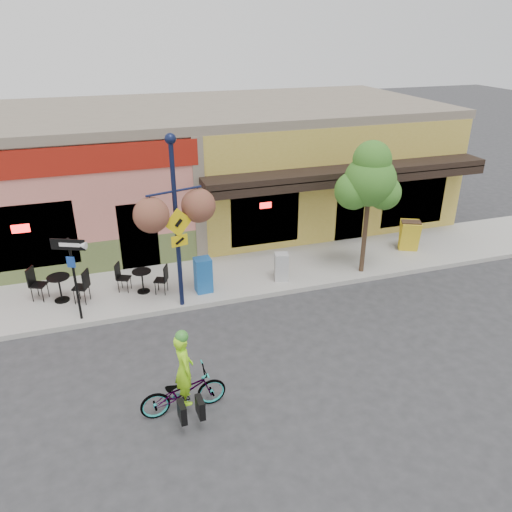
{
  "coord_description": "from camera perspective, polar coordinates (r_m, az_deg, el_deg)",
  "views": [
    {
      "loc": [
        -3.97,
        -11.46,
        7.28
      ],
      "look_at": [
        -0.07,
        0.5,
        1.4
      ],
      "focal_mm": 35.0,
      "sensor_mm": 36.0,
      "label": 1
    }
  ],
  "objects": [
    {
      "name": "one_way_sign",
      "position": [
        13.63,
        -19.97,
        -2.57
      ],
      "size": [
        0.89,
        0.53,
        2.32
      ],
      "primitive_type": null,
      "rotation": [
        0.0,
        0.0,
        -0.41
      ],
      "color": "black",
      "rests_on": "sidewalk"
    },
    {
      "name": "lamp_post",
      "position": [
        13.14,
        -9.07,
        3.53
      ],
      "size": [
        1.62,
        0.98,
        4.76
      ],
      "primitive_type": null,
      "rotation": [
        0.0,
        0.0,
        0.26
      ],
      "color": "#121939",
      "rests_on": "sidewalk"
    },
    {
      "name": "newspaper_box_blue",
      "position": [
        14.52,
        -6.06,
        -2.17
      ],
      "size": [
        0.49,
        0.44,
        1.05
      ],
      "primitive_type": null,
      "rotation": [
        0.0,
        0.0,
        0.05
      ],
      "color": "#1B5AA6",
      "rests_on": "sidewalk"
    },
    {
      "name": "bicycle",
      "position": [
        10.63,
        -8.31,
        -15.11
      ],
      "size": [
        1.82,
        0.73,
        0.94
      ],
      "primitive_type": "imported",
      "rotation": [
        0.0,
        0.0,
        1.63
      ],
      "color": "maroon",
      "rests_on": "ground"
    },
    {
      "name": "cafe_set_left",
      "position": [
        14.99,
        -21.55,
        -3.11
      ],
      "size": [
        1.85,
        1.44,
        0.99
      ],
      "primitive_type": null,
      "rotation": [
        0.0,
        0.0,
        -0.43
      ],
      "color": "black",
      "rests_on": "sidewalk"
    },
    {
      "name": "newspaper_box_grey",
      "position": [
        15.15,
        2.91,
        -1.23
      ],
      "size": [
        0.48,
        0.45,
        0.86
      ],
      "primitive_type": null,
      "rotation": [
        0.0,
        0.0,
        -0.24
      ],
      "color": "#AFAFAF",
      "rests_on": "sidewalk"
    },
    {
      "name": "cyclist_rider",
      "position": [
        10.44,
        -8.14,
        -13.73
      ],
      "size": [
        0.41,
        0.59,
        1.57
      ],
      "primitive_type": "imported",
      "rotation": [
        0.0,
        0.0,
        1.63
      ],
      "color": "#A1F81A",
      "rests_on": "ground"
    },
    {
      "name": "street_tree",
      "position": [
        15.39,
        12.6,
        5.32
      ],
      "size": [
        1.72,
        1.72,
        4.18
      ],
      "primitive_type": null,
      "rotation": [
        0.0,
        0.0,
        -0.05
      ],
      "color": "#3D7A26",
      "rests_on": "sidewalk"
    },
    {
      "name": "building",
      "position": [
        20.02,
        -6.13,
        10.36
      ],
      "size": [
        18.2,
        8.2,
        4.5
      ],
      "primitive_type": null,
      "color": "#C97163",
      "rests_on": "ground"
    },
    {
      "name": "curb",
      "position": [
        14.56,
        0.21,
        -4.61
      ],
      "size": [
        24.0,
        0.12,
        0.15
      ],
      "primitive_type": "cube",
      "color": "#A8A59E",
      "rests_on": "ground"
    },
    {
      "name": "ground",
      "position": [
        14.15,
        0.91,
        -5.92
      ],
      "size": [
        90.0,
        90.0,
        0.0
      ],
      "primitive_type": "plane",
      "color": "#2D2D30",
      "rests_on": "ground"
    },
    {
      "name": "sidewalk",
      "position": [
        15.78,
        -1.44,
        -2.13
      ],
      "size": [
        24.0,
        3.0,
        0.15
      ],
      "primitive_type": "cube",
      "color": "#9E9B93",
      "rests_on": "ground"
    },
    {
      "name": "sandwich_board",
      "position": [
        17.7,
        17.22,
        1.98
      ],
      "size": [
        0.77,
        0.69,
        1.06
      ],
      "primitive_type": null,
      "rotation": [
        0.0,
        0.0,
        -0.43
      ],
      "color": "yellow",
      "rests_on": "sidewalk"
    },
    {
      "name": "cafe_set_right",
      "position": [
        14.8,
        -12.88,
        -2.5
      ],
      "size": [
        1.65,
        1.28,
        0.88
      ],
      "primitive_type": null,
      "rotation": [
        0.0,
        0.0,
        -0.43
      ],
      "color": "black",
      "rests_on": "sidewalk"
    }
  ]
}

